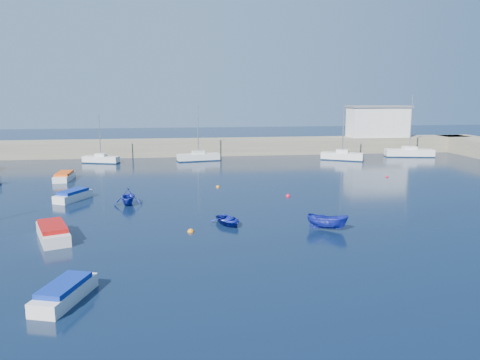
{
  "coord_description": "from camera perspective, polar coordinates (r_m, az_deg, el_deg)",
  "views": [
    {
      "loc": [
        -4.55,
        -30.17,
        9.87
      ],
      "look_at": [
        1.68,
        14.13,
        1.6
      ],
      "focal_mm": 35.0,
      "sensor_mm": 36.0,
      "label": 1
    }
  ],
  "objects": [
    {
      "name": "ground",
      "position": [
        32.07,
        0.54,
        -7.45
      ],
      "size": [
        220.0,
        220.0,
        0.0
      ],
      "primitive_type": "plane",
      "color": "black",
      "rests_on": "ground"
    },
    {
      "name": "back_wall",
      "position": [
        76.79,
        -4.57,
        4.03
      ],
      "size": [
        96.0,
        4.5,
        2.6
      ],
      "primitive_type": "cube",
      "color": "#7A735D",
      "rests_on": "ground"
    },
    {
      "name": "motorboat_1",
      "position": [
        46.68,
        -19.67,
        -1.78
      ],
      "size": [
        3.14,
        4.2,
        0.99
      ],
      "rotation": [
        0.0,
        0.0,
        -0.49
      ],
      "color": "silver",
      "rests_on": "ground"
    },
    {
      "name": "sailboat_6",
      "position": [
        70.07,
        -5.1,
        2.82
      ],
      "size": [
        6.45,
        2.84,
        8.23
      ],
      "rotation": [
        0.0,
        0.0,
        1.75
      ],
      "color": "silver",
      "rests_on": "ground"
    },
    {
      "name": "motorboat_0",
      "position": [
        34.81,
        -21.86,
        -5.91
      ],
      "size": [
        3.27,
        5.11,
        1.08
      ],
      "rotation": [
        0.0,
        0.0,
        0.36
      ],
      "color": "silver",
      "rests_on": "ground"
    },
    {
      "name": "dinghy_right",
      "position": [
        35.08,
        10.6,
        -5.06
      ],
      "size": [
        3.22,
        2.45,
        1.17
      ],
      "primitive_type": "imported",
      "rotation": [
        0.0,
        0.0,
        1.08
      ],
      "color": "navy",
      "rests_on": "ground"
    },
    {
      "name": "motorboat_3",
      "position": [
        24.67,
        -20.6,
        -12.69
      ],
      "size": [
        2.61,
        4.3,
        0.95
      ],
      "rotation": [
        0.0,
        0.0,
        -0.32
      ],
      "color": "silver",
      "rests_on": "ground"
    },
    {
      "name": "buoy_3",
      "position": [
        50.18,
        -2.72,
        -0.88
      ],
      "size": [
        0.42,
        0.42,
        0.42
      ],
      "primitive_type": "sphere",
      "color": "orange",
      "rests_on": "ground"
    },
    {
      "name": "motorboat_2",
      "position": [
        57.96,
        -20.64,
        0.43
      ],
      "size": [
        1.66,
        4.53,
        0.93
      ],
      "rotation": [
        0.0,
        0.0,
        -0.02
      ],
      "color": "silver",
      "rests_on": "ground"
    },
    {
      "name": "dinghy_center",
      "position": [
        35.96,
        -1.45,
        -4.95
      ],
      "size": [
        3.02,
        3.53,
        0.62
      ],
      "primitive_type": "imported",
      "rotation": [
        0.0,
        0.0,
        0.34
      ],
      "color": "navy",
      "rests_on": "ground"
    },
    {
      "name": "harbor_office",
      "position": [
        83.78,
        16.48,
        6.78
      ],
      "size": [
        10.0,
        4.0,
        5.0
      ],
      "primitive_type": "cube",
      "color": "silver",
      "rests_on": "back_wall"
    },
    {
      "name": "buoy_1",
      "position": [
        45.92,
        5.88,
        -2.0
      ],
      "size": [
        0.48,
        0.48,
        0.48
      ],
      "primitive_type": "sphere",
      "color": "#B90D28",
      "rests_on": "ground"
    },
    {
      "name": "sailboat_8",
      "position": [
        79.23,
        19.93,
        3.17
      ],
      "size": [
        7.7,
        3.5,
        9.74
      ],
      "rotation": [
        0.0,
        0.0,
        1.37
      ],
      "color": "silver",
      "rests_on": "ground"
    },
    {
      "name": "sailboat_5",
      "position": [
        70.48,
        -16.59,
        2.44
      ],
      "size": [
        5.43,
        3.08,
        7.01
      ],
      "rotation": [
        0.0,
        0.0,
        1.24
      ],
      "color": "silver",
      "rests_on": "ground"
    },
    {
      "name": "buoy_4",
      "position": [
        58.97,
        17.49,
        0.35
      ],
      "size": [
        0.38,
        0.38,
        0.38
      ],
      "primitive_type": "sphere",
      "color": "#B90D28",
      "rests_on": "ground"
    },
    {
      "name": "dinghy_left",
      "position": [
        43.32,
        -13.5,
        -1.96
      ],
      "size": [
        2.63,
        3.0,
        1.52
      ],
      "primitive_type": "imported",
      "rotation": [
        0.0,
        0.0,
        -0.05
      ],
      "color": "navy",
      "rests_on": "ground"
    },
    {
      "name": "buoy_0",
      "position": [
        34.29,
        -6.03,
        -6.32
      ],
      "size": [
        0.48,
        0.48,
        0.48
      ],
      "primitive_type": "sphere",
      "color": "orange",
      "rests_on": "ground"
    },
    {
      "name": "sailboat_7",
      "position": [
        72.23,
        12.35,
        2.88
      ],
      "size": [
        6.26,
        4.57,
        8.28
      ],
      "rotation": [
        0.0,
        0.0,
        1.06
      ],
      "color": "silver",
      "rests_on": "ground"
    }
  ]
}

